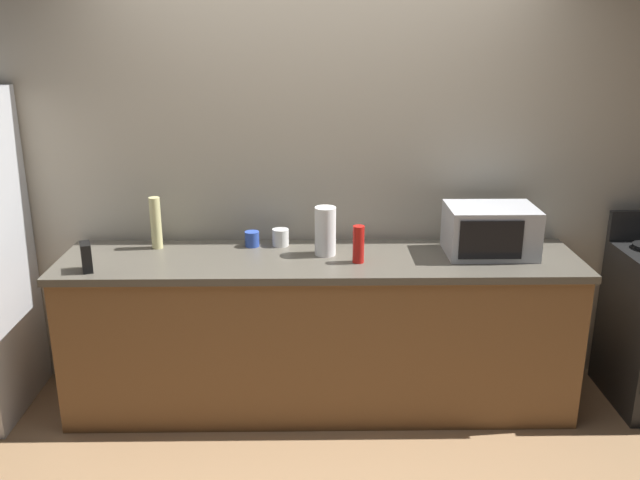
{
  "coord_description": "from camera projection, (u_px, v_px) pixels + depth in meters",
  "views": [
    {
      "loc": [
        -0.05,
        -3.1,
        2.13
      ],
      "look_at": [
        0.0,
        0.4,
        1.0
      ],
      "focal_mm": 38.1,
      "sensor_mm": 36.0,
      "label": 1
    }
  ],
  "objects": [
    {
      "name": "cordless_phone",
      "position": [
        86.0,
        257.0,
        3.49
      ],
      "size": [
        0.09,
        0.12,
        0.15
      ],
      "primitive_type": "cube",
      "rotation": [
        0.0,
        0.0,
        0.36
      ],
      "color": "black",
      "rests_on": "counter_run"
    },
    {
      "name": "bottle_vinegar",
      "position": [
        156.0,
        223.0,
        3.82
      ],
      "size": [
        0.06,
        0.06,
        0.3
      ],
      "primitive_type": "cylinder",
      "color": "beige",
      "rests_on": "counter_run"
    },
    {
      "name": "mug_blue",
      "position": [
        252.0,
        239.0,
        3.88
      ],
      "size": [
        0.08,
        0.08,
        0.09
      ],
      "primitive_type": "cylinder",
      "color": "#2D4CB2",
      "rests_on": "counter_run"
    },
    {
      "name": "back_wall",
      "position": [
        319.0,
        162.0,
        3.96
      ],
      "size": [
        6.4,
        0.1,
        2.7
      ],
      "primitive_type": "cube",
      "color": "#B2A893",
      "rests_on": "ground_plane"
    },
    {
      "name": "paper_towel_roll",
      "position": [
        325.0,
        231.0,
        3.71
      ],
      "size": [
        0.12,
        0.12,
        0.27
      ],
      "primitive_type": "cylinder",
      "color": "white",
      "rests_on": "counter_run"
    },
    {
      "name": "counter_run",
      "position": [
        320.0,
        332.0,
        3.84
      ],
      "size": [
        2.84,
        0.64,
        0.9
      ],
      "color": "brown",
      "rests_on": "ground_plane"
    },
    {
      "name": "microwave",
      "position": [
        490.0,
        231.0,
        3.72
      ],
      "size": [
        0.48,
        0.35,
        0.27
      ],
      "color": "#B7BABF",
      "rests_on": "counter_run"
    },
    {
      "name": "ground_plane",
      "position": [
        321.0,
        442.0,
        3.6
      ],
      "size": [
        8.0,
        8.0,
        0.0
      ],
      "primitive_type": "plane",
      "color": "#93704C"
    },
    {
      "name": "bottle_hot_sauce",
      "position": [
        358.0,
        244.0,
        3.6
      ],
      "size": [
        0.06,
        0.06,
        0.2
      ],
      "primitive_type": "cylinder",
      "color": "red",
      "rests_on": "counter_run"
    },
    {
      "name": "mug_white",
      "position": [
        281.0,
        237.0,
        3.89
      ],
      "size": [
        0.09,
        0.09,
        0.1
      ],
      "primitive_type": "cylinder",
      "color": "white",
      "rests_on": "counter_run"
    }
  ]
}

